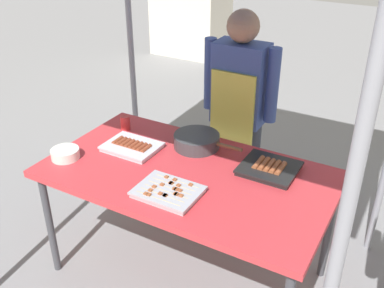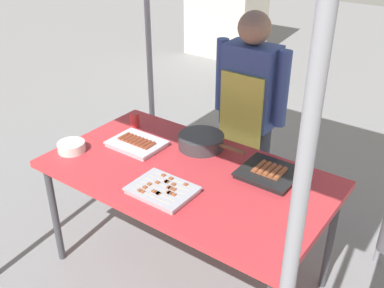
{
  "view_description": "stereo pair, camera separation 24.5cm",
  "coord_description": "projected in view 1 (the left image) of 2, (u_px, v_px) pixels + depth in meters",
  "views": [
    {
      "loc": [
        1.06,
        -1.82,
        2.08
      ],
      "look_at": [
        0.0,
        0.05,
        0.9
      ],
      "focal_mm": 41.85,
      "sensor_mm": 36.0,
      "label": 1
    },
    {
      "loc": [
        1.27,
        -1.69,
        2.08
      ],
      "look_at": [
        0.0,
        0.05,
        0.9
      ],
      "focal_mm": 41.85,
      "sensor_mm": 36.0,
      "label": 2
    }
  ],
  "objects": [
    {
      "name": "tray_meat_skewers",
      "position": [
        168.0,
        192.0,
        2.29
      ],
      "size": [
        0.33,
        0.25,
        0.04
      ],
      "color": "#ADADB2",
      "rests_on": "stall_table"
    },
    {
      "name": "vendor_woman",
      "position": [
        239.0,
        105.0,
        2.97
      ],
      "size": [
        0.52,
        0.22,
        1.51
      ],
      "rotation": [
        0.0,
        0.0,
        3.14
      ],
      "color": "#333842",
      "rests_on": "ground"
    },
    {
      "name": "cooking_wok",
      "position": [
        197.0,
        140.0,
        2.72
      ],
      "size": [
        0.44,
        0.28,
        0.08
      ],
      "color": "#38383A",
      "rests_on": "stall_table"
    },
    {
      "name": "ground_plane",
      "position": [
        188.0,
        271.0,
        2.85
      ],
      "size": [
        18.0,
        18.0,
        0.0
      ],
      "primitive_type": "plane",
      "color": "slate"
    },
    {
      "name": "stall_table",
      "position": [
        188.0,
        179.0,
        2.52
      ],
      "size": [
        1.6,
        0.9,
        0.75
      ],
      "color": "#C63338",
      "rests_on": "ground"
    },
    {
      "name": "condiment_bowl",
      "position": [
        65.0,
        154.0,
        2.61
      ],
      "size": [
        0.16,
        0.16,
        0.06
      ],
      "primitive_type": "cylinder",
      "color": "silver",
      "rests_on": "stall_table"
    },
    {
      "name": "tray_grilled_sausages",
      "position": [
        132.0,
        147.0,
        2.7
      ],
      "size": [
        0.32,
        0.25,
        0.05
      ],
      "color": "silver",
      "rests_on": "stall_table"
    },
    {
      "name": "drink_cup_near_edge",
      "position": [
        125.0,
        123.0,
        2.92
      ],
      "size": [
        0.06,
        0.06,
        0.1
      ],
      "primitive_type": "cylinder",
      "color": "red",
      "rests_on": "stall_table"
    },
    {
      "name": "tray_pork_links",
      "position": [
        269.0,
        168.0,
        2.48
      ],
      "size": [
        0.31,
        0.29,
        0.05
      ],
      "color": "black",
      "rests_on": "stall_table"
    }
  ]
}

